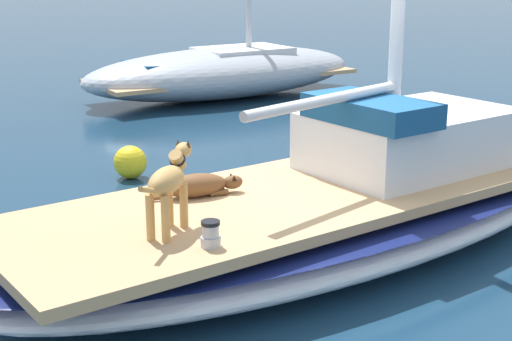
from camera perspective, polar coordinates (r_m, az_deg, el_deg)
ground_plane at (r=7.69m, az=5.19°, el=-5.79°), size 120.00×120.00×0.00m
sailboat_main at (r=7.58m, az=5.26°, el=-3.43°), size 3.72×7.56×0.66m
cabin_house at (r=8.14m, az=11.36°, el=2.59°), size 1.76×2.43×0.84m
dog_brown at (r=7.08m, az=-4.31°, el=-1.12°), size 0.49×0.90×0.22m
dog_tan at (r=6.10m, az=-6.62°, el=-0.88°), size 0.49×0.88×0.70m
deck_winch at (r=5.85m, az=-3.46°, el=-4.87°), size 0.16×0.16×0.21m
moored_boat_port_side at (r=15.88m, az=-2.49°, el=7.57°), size 3.80×6.60×8.09m
mooring_buoy at (r=10.09m, az=-9.50°, el=0.63°), size 0.44×0.44×0.44m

